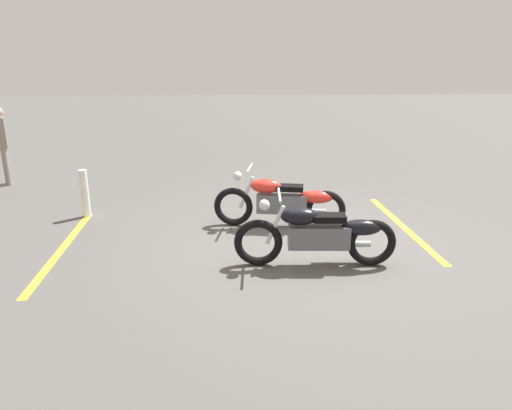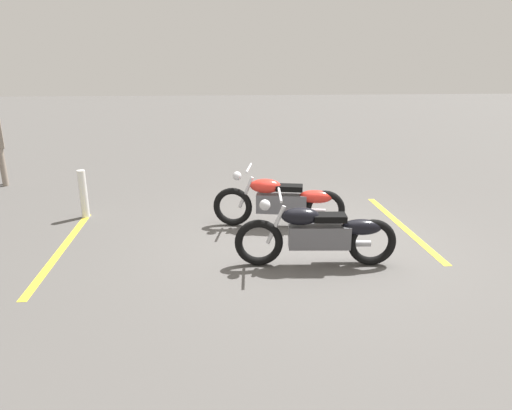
{
  "view_description": "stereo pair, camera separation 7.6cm",
  "coord_description": "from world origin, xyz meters",
  "px_view_note": "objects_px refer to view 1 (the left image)",
  "views": [
    {
      "loc": [
        1.33,
        6.6,
        2.76
      ],
      "look_at": [
        0.9,
        0.0,
        0.65
      ],
      "focal_mm": 32.39,
      "sensor_mm": 36.0,
      "label": 1
    },
    {
      "loc": [
        1.41,
        6.59,
        2.76
      ],
      "look_at": [
        0.9,
        0.0,
        0.65
      ],
      "focal_mm": 32.39,
      "sensor_mm": 36.0,
      "label": 2
    }
  ],
  "objects_px": {
    "bystander_secondary": "(2,142)",
    "bollard_post": "(85,193)",
    "motorcycle_bright_foreground": "(282,201)",
    "motorcycle_dark_foreground": "(319,234)"
  },
  "relations": [
    {
      "from": "bystander_secondary",
      "to": "bollard_post",
      "type": "xyz_separation_m",
      "value": [
        -2.43,
        2.42,
        -0.54
      ]
    },
    {
      "from": "motorcycle_bright_foreground",
      "to": "motorcycle_dark_foreground",
      "type": "xyz_separation_m",
      "value": [
        -0.33,
        1.54,
        0.0
      ]
    },
    {
      "from": "motorcycle_bright_foreground",
      "to": "bystander_secondary",
      "type": "height_order",
      "value": "bystander_secondary"
    },
    {
      "from": "bystander_secondary",
      "to": "motorcycle_bright_foreground",
      "type": "bearing_deg",
      "value": 130.05
    },
    {
      "from": "motorcycle_bright_foreground",
      "to": "bollard_post",
      "type": "bearing_deg",
      "value": -2.13
    },
    {
      "from": "motorcycle_bright_foreground",
      "to": "bollard_post",
      "type": "xyz_separation_m",
      "value": [
        3.48,
        -0.78,
        -0.03
      ]
    },
    {
      "from": "motorcycle_bright_foreground",
      "to": "bystander_secondary",
      "type": "relative_size",
      "value": 1.27
    },
    {
      "from": "bollard_post",
      "to": "motorcycle_bright_foreground",
      "type": "bearing_deg",
      "value": 167.3
    },
    {
      "from": "motorcycle_bright_foreground",
      "to": "bystander_secondary",
      "type": "xyz_separation_m",
      "value": [
        5.91,
        -3.2,
        0.51
      ]
    },
    {
      "from": "bollard_post",
      "to": "bystander_secondary",
      "type": "bearing_deg",
      "value": -44.86
    }
  ]
}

